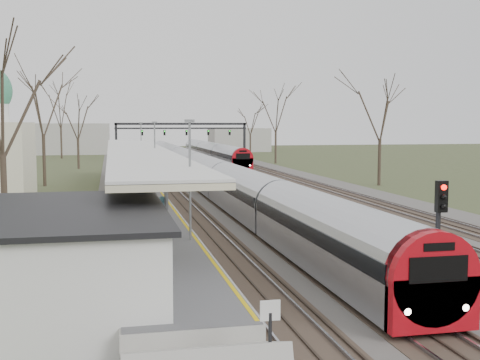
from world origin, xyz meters
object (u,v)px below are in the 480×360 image
at_px(train_far, 212,152).
at_px(train_near, 197,168).
at_px(passenger, 164,215).
at_px(signal_post, 439,223).

bearing_deg(train_far, train_near, -101.94).
xyz_separation_m(train_far, passenger, (-13.14, -65.33, 0.35)).
xyz_separation_m(train_near, passenger, (-6.14, -32.23, 0.35)).
relative_size(train_near, train_far, 2.00).
bearing_deg(passenger, train_near, 5.07).
bearing_deg(train_far, passenger, -101.37).
bearing_deg(train_near, train_far, 78.06).
xyz_separation_m(passenger, signal_post, (7.89, -9.71, 0.90)).
bearing_deg(passenger, train_far, 4.49).
height_order(train_far, signal_post, signal_post).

